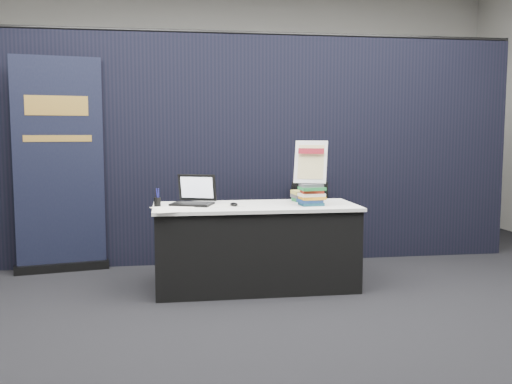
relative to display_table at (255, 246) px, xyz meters
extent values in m
plane|color=black|center=(0.00, -0.55, -0.38)|extent=(8.00, 8.00, 0.00)
cube|color=#ABA9A2|center=(0.00, 3.45, 1.37)|extent=(8.00, 0.02, 3.50)
cube|color=black|center=(0.00, 1.05, 0.82)|extent=(6.00, 0.08, 2.40)
cube|color=black|center=(0.00, 0.00, -0.02)|extent=(1.76, 0.71, 0.72)
cube|color=silver|center=(0.00, 0.00, 0.36)|extent=(1.80, 0.75, 0.03)
cube|color=black|center=(-0.56, 0.06, 0.38)|extent=(0.41, 0.35, 0.02)
cube|color=black|center=(-0.56, 0.18, 0.52)|extent=(0.35, 0.18, 0.24)
cube|color=silver|center=(-0.56, 0.17, 0.52)|extent=(0.29, 0.14, 0.19)
ellipsoid|color=black|center=(-0.20, -0.06, 0.39)|extent=(0.09, 0.11, 0.03)
cube|color=white|center=(-0.72, -0.10, 0.38)|extent=(0.40, 0.35, 0.00)
cube|color=white|center=(-0.74, -0.29, 0.38)|extent=(0.32, 0.26, 0.00)
cube|color=silver|center=(-0.27, 0.00, 0.38)|extent=(0.36, 0.29, 0.00)
cylinder|color=black|center=(-0.86, 0.03, 0.41)|extent=(0.06, 0.06, 0.08)
cube|color=#164555|center=(0.48, -0.12, 0.39)|extent=(0.21, 0.16, 0.03)
cube|color=navy|center=(0.48, -0.12, 0.42)|extent=(0.21, 0.16, 0.03)
cube|color=orange|center=(0.48, -0.12, 0.44)|extent=(0.21, 0.16, 0.03)
cube|color=beige|center=(0.48, -0.12, 0.47)|extent=(0.21, 0.16, 0.03)
cube|color=#B32D1C|center=(0.48, -0.12, 0.50)|extent=(0.21, 0.16, 0.03)
cube|color=#1E7035|center=(0.48, -0.12, 0.53)|extent=(0.21, 0.16, 0.03)
cube|color=#504F54|center=(0.48, -0.12, 0.55)|extent=(0.21, 0.16, 0.03)
cube|color=#1E7035|center=(0.51, 0.19, 0.39)|extent=(0.26, 0.22, 0.03)
cube|color=#504F54|center=(0.51, 0.19, 0.43)|extent=(0.26, 0.22, 0.03)
cube|color=gold|center=(0.51, 0.19, 0.46)|extent=(0.26, 0.22, 0.03)
cube|color=black|center=(0.48, -0.13, 0.58)|extent=(0.18, 0.09, 0.01)
cylinder|color=black|center=(0.40, -0.05, 0.69)|extent=(0.05, 0.09, 0.27)
cylinder|color=black|center=(0.55, -0.05, 0.69)|extent=(0.05, 0.09, 0.27)
cube|color=silver|center=(0.48, -0.09, 0.76)|extent=(0.31, 0.22, 0.37)
cube|color=#D7C586|center=(0.48, -0.09, 0.76)|extent=(0.24, 0.17, 0.30)
cube|color=maroon|center=(0.48, -0.10, 0.85)|extent=(0.22, 0.11, 0.05)
cube|color=black|center=(-1.83, 0.87, -0.33)|extent=(0.91, 0.27, 0.09)
cube|color=black|center=(-1.83, 0.89, 0.69)|extent=(0.84, 0.19, 2.13)
cube|color=#B58838|center=(-1.83, 0.88, 1.27)|extent=(0.58, 0.12, 0.19)
cube|color=#B58838|center=(-1.83, 0.88, 0.96)|extent=(0.63, 0.13, 0.06)
cylinder|color=black|center=(0.53, 0.51, -0.16)|extent=(0.02, 0.02, 0.42)
cylinder|color=black|center=(0.90, 0.51, -0.16)|extent=(0.02, 0.02, 0.42)
cylinder|color=black|center=(0.53, 0.89, -0.16)|extent=(0.02, 0.02, 0.42)
cylinder|color=black|center=(0.90, 0.89, -0.16)|extent=(0.02, 0.02, 0.42)
cube|color=black|center=(0.72, 0.70, 0.07)|extent=(0.45, 0.45, 0.04)
cube|color=black|center=(0.72, 0.89, 0.42)|extent=(0.38, 0.09, 0.15)
camera|label=1|loc=(-0.75, -4.96, 1.02)|focal=40.00mm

